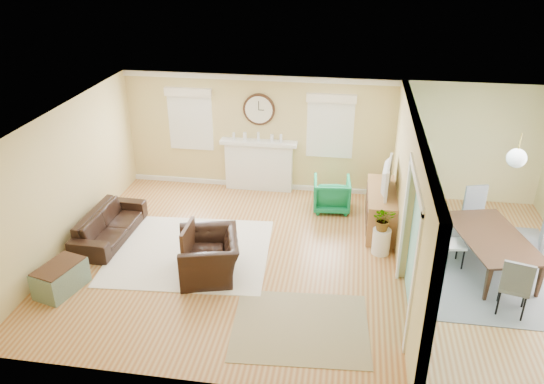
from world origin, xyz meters
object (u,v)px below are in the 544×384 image
Objects in this scene: sofa at (109,225)px; eames_chair at (209,256)px; credenza at (380,209)px; dining_table at (491,252)px; green_chair at (332,194)px.

sofa is 1.69× the size of eames_chair.
eames_chair is 0.70× the size of credenza.
eames_chair is at bearing -144.19° from credenza.
credenza is (5.10, 1.20, 0.12)m from sofa.
credenza is at bearing 110.20° from eames_chair.
eames_chair is at bearing 86.57° from dining_table.
sofa is 2.48× the size of green_chair.
credenza reaches higher than dining_table.
sofa is 6.95m from dining_table.
sofa is 1.00× the size of dining_table.
eames_chair is 3.34m from green_chair.
green_chair is (1.92, 2.73, -0.02)m from eames_chair.
green_chair is (4.12, 1.84, 0.07)m from sofa.
dining_table is (6.95, 0.01, 0.06)m from sofa.
green_chair is at bearing 147.06° from credenza.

